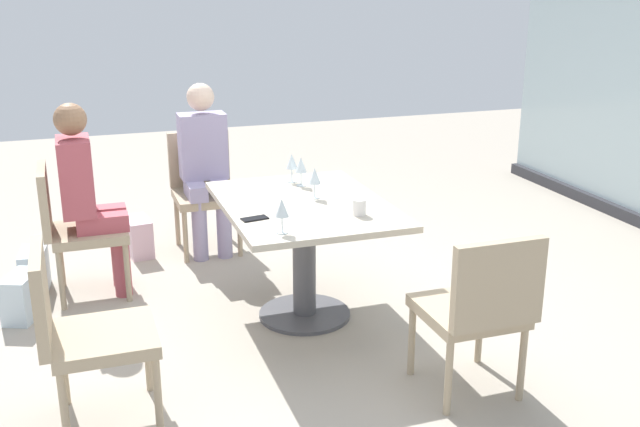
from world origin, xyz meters
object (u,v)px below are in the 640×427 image
wine_glass_0 (282,209)px  handbag_1 (139,237)px  wine_glass_1 (315,177)px  handbag_2 (35,271)px  chair_side_end (204,184)px  cell_phone_on_table (255,219)px  person_side_end (205,161)px  dining_table_main (304,231)px  chair_front_left (73,223)px  chair_front_right (81,326)px  person_front_left (88,191)px  wine_glass_3 (292,162)px  chair_far_right (479,305)px  handbag_0 (23,296)px  wine_glass_2 (301,166)px  coffee_cup (359,207)px

wine_glass_0 → handbag_1: 2.10m
wine_glass_1 → handbag_2: wine_glass_1 is taller
chair_side_end → cell_phone_on_table: chair_side_end is taller
person_side_end → dining_table_main: bearing=14.6°
chair_front_left → chair_front_right: size_ratio=1.00×
chair_front_left → handbag_1: 0.86m
person_front_left → wine_glass_0: person_front_left is taller
handbag_2 → person_side_end: bearing=112.3°
person_front_left → wine_glass_1: 1.47m
chair_side_end → chair_front_right: same height
chair_front_right → wine_glass_3: size_ratio=4.70×
chair_far_right → cell_phone_on_table: bearing=-137.0°
chair_front_left → cell_phone_on_table: (0.99, 0.95, 0.24)m
chair_side_end → handbag_0: 1.61m
wine_glass_1 → handbag_0: 1.92m
wine_glass_0 → wine_glass_2: (-0.83, 0.36, 0.00)m
cell_phone_on_table → coffee_cup: bearing=69.3°
chair_side_end → person_side_end: 0.23m
wine_glass_3 → coffee_cup: 0.80m
chair_far_right → handbag_2: bearing=-135.1°
person_side_end → handbag_0: 1.61m
chair_far_right → person_side_end: size_ratio=0.69×
chair_front_right → handbag_2: chair_front_right is taller
chair_front_right → wine_glass_3: 1.87m
wine_glass_2 → chair_front_left: bearing=-107.0°
wine_glass_0 → wine_glass_3: size_ratio=1.00×
dining_table_main → chair_front_left: (-0.77, -1.30, -0.05)m
wine_glass_3 → cell_phone_on_table: wine_glass_3 is taller
chair_side_end → cell_phone_on_table: (1.64, -0.01, 0.24)m
person_side_end → handbag_2: bearing=-73.0°
chair_front_left → person_front_left: (0.00, 0.11, 0.20)m
chair_side_end → handbag_1: (0.02, -0.51, -0.36)m
wine_glass_1 → cell_phone_on_table: wine_glass_1 is taller
wine_glass_3 → handbag_1: (-0.95, -0.91, -0.72)m
dining_table_main → wine_glass_2: size_ratio=6.79×
handbag_1 → person_front_left: bearing=-35.1°
dining_table_main → wine_glass_0: wine_glass_0 is taller
wine_glass_2 → coffee_cup: 0.69m
dining_table_main → wine_glass_0: bearing=-29.2°
chair_front_right → person_side_end: person_side_end is taller
chair_side_end → handbag_2: 1.37m
wine_glass_3 → handbag_0: wine_glass_3 is taller
dining_table_main → wine_glass_1: 0.33m
wine_glass_0 → handbag_0: wine_glass_0 is taller
chair_front_right → handbag_0: size_ratio=2.90×
wine_glass_3 → person_front_left: bearing=-104.2°
wine_glass_0 → wine_glass_1: (-0.55, 0.36, 0.00)m
chair_far_right → coffee_cup: chair_far_right is taller
wine_glass_1 → wine_glass_3: size_ratio=1.00×
chair_side_end → handbag_0: chair_side_end is taller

